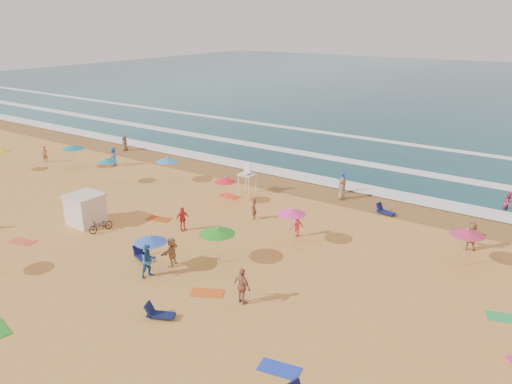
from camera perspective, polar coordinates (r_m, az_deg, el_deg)
The scene contains 12 objects.
ground at distance 32.90m, azimuth -7.97°, elevation -4.86°, with size 220.00×220.00×0.00m, color gold.
ocean at distance 108.61m, azimuth 24.03°, elevation 10.65°, with size 220.00×140.00×0.18m, color #0C4756.
wet_sand at distance 42.23m, azimuth 3.53°, elevation 0.84°, with size 220.00×220.00×0.00m, color olive.
surf_foam at distance 49.63m, azimuth 8.87°, elevation 3.59°, with size 200.00×18.70×0.05m.
cabana at distance 35.85m, azimuth -18.92°, elevation -1.96°, with size 2.00×2.00×2.00m, color silver.
cabana_roof at distance 35.50m, azimuth -19.10°, elevation -0.37°, with size 2.20×2.20×0.12m, color silver.
bicycle at distance 34.45m, azimuth -17.31°, elevation -3.65°, with size 0.59×1.70×0.89m, color black.
lifeguard_stand at distance 39.93m, azimuth -1.00°, elevation 1.35°, with size 1.20×1.20×2.10m, color white, non-canonical shape.
beach_umbrellas at distance 30.71m, azimuth -4.09°, elevation -2.34°, with size 60.49×21.27×0.78m.
loungers at distance 26.02m, azimuth -1.85°, elevation -11.21°, with size 47.26×20.51×0.34m.
towels at distance 29.70m, azimuth -9.09°, elevation -7.68°, with size 44.05×21.19×0.03m.
beachgoers at distance 34.70m, azimuth -2.18°, elevation -1.83°, with size 44.10×25.54×2.14m.
Camera 1 is at (20.71, -21.77, 13.40)m, focal length 35.00 mm.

